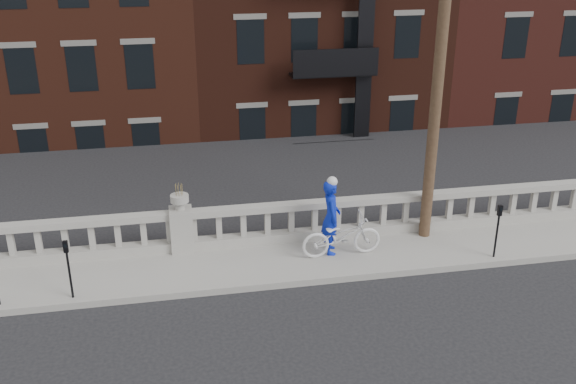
% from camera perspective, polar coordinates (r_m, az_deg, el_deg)
% --- Properties ---
extents(ground, '(120.00, 120.00, 0.00)m').
position_cam_1_polar(ground, '(12.90, -8.56, -13.68)').
color(ground, black).
rests_on(ground, ground).
extents(sidewalk, '(32.00, 2.20, 0.15)m').
position_cam_1_polar(sidewalk, '(15.40, -9.15, -6.92)').
color(sidewalk, '#9C9991').
rests_on(sidewalk, ground).
extents(balustrade, '(28.00, 0.34, 1.03)m').
position_cam_1_polar(balustrade, '(15.98, -9.42, -3.50)').
color(balustrade, '#9C9991').
rests_on(balustrade, sidewalk).
extents(planter_pedestal, '(0.55, 0.55, 1.76)m').
position_cam_1_polar(planter_pedestal, '(15.90, -9.46, -2.88)').
color(planter_pedestal, '#9C9991').
rests_on(planter_pedestal, sidewalk).
extents(lower_level, '(80.00, 44.00, 20.80)m').
position_cam_1_polar(lower_level, '(33.86, -9.90, 13.80)').
color(lower_level, '#605E59').
rests_on(lower_level, ground).
extents(utility_pole, '(1.60, 0.28, 10.00)m').
position_cam_1_polar(utility_pole, '(15.58, 13.52, 13.31)').
color(utility_pole, '#422D1E').
rests_on(utility_pole, sidewalk).
extents(parking_meter_c, '(0.10, 0.09, 1.36)m').
position_cam_1_polar(parking_meter_c, '(14.40, -18.97, -5.97)').
color(parking_meter_c, black).
rests_on(parking_meter_c, sidewalk).
extents(parking_meter_d, '(0.10, 0.09, 1.36)m').
position_cam_1_polar(parking_meter_d, '(16.07, 18.16, -2.82)').
color(parking_meter_d, black).
rests_on(parking_meter_d, sidewalk).
extents(bicycle, '(1.97, 0.74, 1.03)m').
position_cam_1_polar(bicycle, '(15.56, 4.78, -3.90)').
color(bicycle, silver).
rests_on(bicycle, sidewalk).
extents(cyclist, '(0.52, 0.73, 1.87)m').
position_cam_1_polar(cyclist, '(15.52, 3.85, -2.23)').
color(cyclist, '#0B20B0').
rests_on(cyclist, sidewalk).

